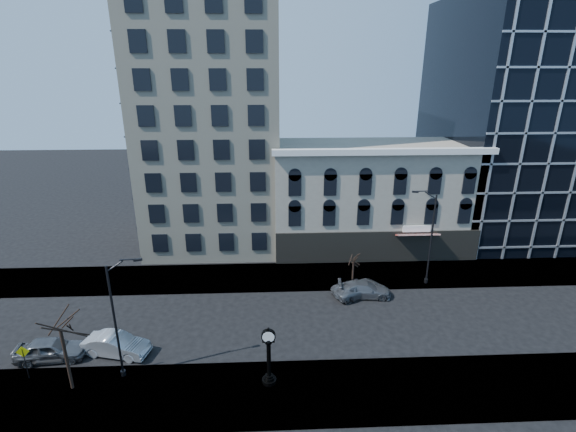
{
  "coord_description": "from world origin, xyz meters",
  "views": [
    {
      "loc": [
        0.51,
        -29.75,
        20.05
      ],
      "look_at": [
        2.0,
        4.0,
        8.0
      ],
      "focal_mm": 26.0,
      "sensor_mm": 36.0,
      "label": 1
    }
  ],
  "objects_px": {
    "street_clock": "(269,358)",
    "car_near_a": "(51,349)",
    "street_lamp_near": "(121,288)",
    "warning_sign": "(24,357)",
    "car_near_b": "(116,345)"
  },
  "relations": [
    {
      "from": "street_clock",
      "to": "warning_sign",
      "type": "bearing_deg",
      "value": 177.59
    },
    {
      "from": "car_near_a",
      "to": "street_clock",
      "type": "bearing_deg",
      "value": -106.79
    },
    {
      "from": "street_clock",
      "to": "car_near_b",
      "type": "distance_m",
      "value": 11.86
    },
    {
      "from": "car_near_a",
      "to": "car_near_b",
      "type": "height_order",
      "value": "car_near_a"
    },
    {
      "from": "street_clock",
      "to": "car_near_a",
      "type": "height_order",
      "value": "street_clock"
    },
    {
      "from": "street_clock",
      "to": "warning_sign",
      "type": "relative_size",
      "value": 1.68
    },
    {
      "from": "street_clock",
      "to": "car_near_a",
      "type": "bearing_deg",
      "value": 169.9
    },
    {
      "from": "street_lamp_near",
      "to": "warning_sign",
      "type": "distance_m",
      "value": 8.51
    },
    {
      "from": "street_lamp_near",
      "to": "car_near_a",
      "type": "bearing_deg",
      "value": 147.78
    },
    {
      "from": "street_lamp_near",
      "to": "warning_sign",
      "type": "height_order",
      "value": "street_lamp_near"
    },
    {
      "from": "warning_sign",
      "to": "street_lamp_near",
      "type": "bearing_deg",
      "value": -6.87
    },
    {
      "from": "car_near_a",
      "to": "street_lamp_near",
      "type": "bearing_deg",
      "value": -112.24
    },
    {
      "from": "street_clock",
      "to": "car_near_a",
      "type": "xyz_separation_m",
      "value": [
        -15.79,
        3.22,
        -1.24
      ]
    },
    {
      "from": "warning_sign",
      "to": "street_clock",
      "type": "bearing_deg",
      "value": -12.09
    },
    {
      "from": "street_lamp_near",
      "to": "car_near_b",
      "type": "bearing_deg",
      "value": 113.65
    }
  ]
}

